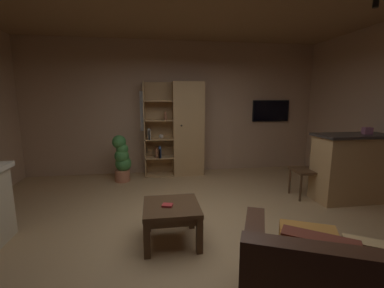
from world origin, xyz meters
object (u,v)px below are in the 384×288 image
bookshelf_cabinet (184,130)px  tissue_box (367,131)px  kitchen_bar_counter (358,167)px  coffee_table (171,212)px  table_book_0 (167,205)px  dining_chair (311,166)px  wall_mounted_tv (271,111)px  potted_floor_plant (122,158)px

bookshelf_cabinet → tissue_box: bearing=-35.5°
kitchen_bar_counter → tissue_box: 0.61m
coffee_table → table_book_0: 0.12m
bookshelf_cabinet → dining_chair: 2.61m
dining_chair → wall_mounted_tv: bearing=86.0°
table_book_0 → tissue_box: bearing=14.4°
coffee_table → dining_chair: size_ratio=0.70×
bookshelf_cabinet → table_book_0: (-0.52, -2.75, -0.53)m
coffee_table → wall_mounted_tv: bearing=48.9°
bookshelf_cabinet → dining_chair: bookshelf_cabinet is taller
dining_chair → wall_mounted_tv: (0.13, 1.88, 0.84)m
coffee_table → wall_mounted_tv: wall_mounted_tv is taller
bookshelf_cabinet → kitchen_bar_counter: (2.63, -1.91, -0.44)m
potted_floor_plant → table_book_0: bearing=-72.4°
dining_chair → bookshelf_cabinet: bearing=139.4°
bookshelf_cabinet → potted_floor_plant: (-1.29, -0.32, -0.52)m
coffee_table → potted_floor_plant: potted_floor_plant is taller
tissue_box → coffee_table: 3.37m
bookshelf_cabinet → tissue_box: 3.32m
kitchen_bar_counter → dining_chair: (-0.68, 0.24, -0.02)m
tissue_box → bookshelf_cabinet: bearing=144.5°
bookshelf_cabinet → coffee_table: size_ratio=3.13×
table_book_0 → wall_mounted_tv: (2.60, 2.96, 0.91)m
bookshelf_cabinet → kitchen_bar_counter: size_ratio=1.38×
bookshelf_cabinet → dining_chair: (1.95, -1.67, -0.46)m
kitchen_bar_counter → dining_chair: 0.72m
bookshelf_cabinet → kitchen_bar_counter: bearing=-36.0°
table_book_0 → wall_mounted_tv: size_ratio=0.13×
bookshelf_cabinet → kitchen_bar_counter: 3.28m
kitchen_bar_counter → coffee_table: kitchen_bar_counter is taller
coffee_table → potted_floor_plant: bearing=108.8°
bookshelf_cabinet → tissue_box: bookshelf_cabinet is taller
bookshelf_cabinet → wall_mounted_tv: bearing=5.8°
kitchen_bar_counter → wall_mounted_tv: (-0.55, 2.12, 0.82)m
bookshelf_cabinet → coffee_table: bookshelf_cabinet is taller
dining_chair → coffee_table: bearing=-156.7°
potted_floor_plant → wall_mounted_tv: bearing=8.9°
kitchen_bar_counter → table_book_0: kitchen_bar_counter is taller
table_book_0 → potted_floor_plant: potted_floor_plant is taller
tissue_box → table_book_0: size_ratio=1.03×
bookshelf_cabinet → tissue_box: (2.70, -1.92, 0.16)m
coffee_table → tissue_box: bearing=14.0°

